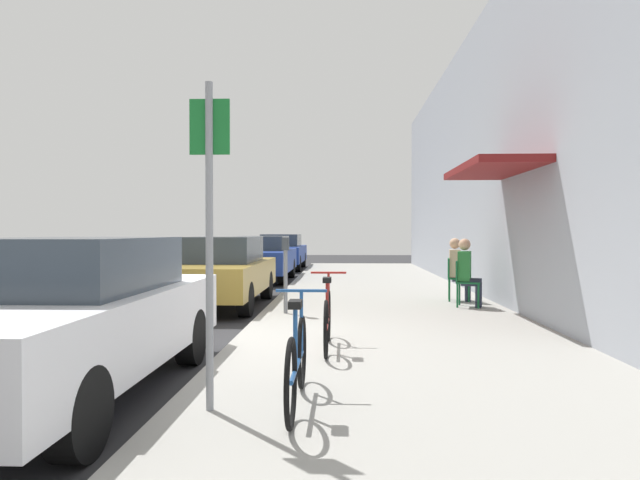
# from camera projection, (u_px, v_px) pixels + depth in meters

# --- Properties ---
(ground_plane) EXTENTS (60.00, 60.00, 0.00)m
(ground_plane) POSITION_uv_depth(u_px,v_px,m) (232.00, 350.00, 7.27)
(ground_plane) COLOR #2D2D30
(sidewalk_slab) EXTENTS (4.50, 32.00, 0.12)m
(sidewalk_slab) POSITION_uv_depth(u_px,v_px,m) (392.00, 322.00, 9.17)
(sidewalk_slab) COLOR #9E9B93
(sidewalk_slab) RESTS_ON ground_plane
(building_facade) EXTENTS (1.40, 32.00, 6.39)m
(building_facade) POSITION_uv_depth(u_px,v_px,m) (540.00, 130.00, 9.03)
(building_facade) COLOR #999EA8
(building_facade) RESTS_ON ground_plane
(parked_car_0) EXTENTS (1.80, 4.40, 1.48)m
(parked_car_0) POSITION_uv_depth(u_px,v_px,m) (66.00, 316.00, 5.15)
(parked_car_0) COLOR silver
(parked_car_0) RESTS_ON ground_plane
(parked_car_1) EXTENTS (1.80, 4.40, 1.44)m
(parked_car_1) POSITION_uv_depth(u_px,v_px,m) (219.00, 271.00, 11.48)
(parked_car_1) COLOR #A58433
(parked_car_1) RESTS_ON ground_plane
(parked_car_2) EXTENTS (1.80, 4.40, 1.41)m
(parked_car_2) POSITION_uv_depth(u_px,v_px,m) (262.00, 257.00, 17.47)
(parked_car_2) COLOR navy
(parked_car_2) RESTS_ON ground_plane
(parked_car_3) EXTENTS (1.80, 4.40, 1.44)m
(parked_car_3) POSITION_uv_depth(u_px,v_px,m) (281.00, 251.00, 22.86)
(parked_car_3) COLOR navy
(parked_car_3) RESTS_ON ground_plane
(parking_meter) EXTENTS (0.12, 0.10, 1.32)m
(parking_meter) POSITION_uv_depth(u_px,v_px,m) (286.00, 269.00, 9.70)
(parking_meter) COLOR slate
(parking_meter) RESTS_ON sidewalk_slab
(street_sign) EXTENTS (0.32, 0.06, 2.60)m
(street_sign) POSITION_uv_depth(u_px,v_px,m) (209.00, 219.00, 4.41)
(street_sign) COLOR gray
(street_sign) RESTS_ON sidewalk_slab
(bicycle_0) EXTENTS (0.46, 1.71, 0.90)m
(bicycle_0) POSITION_uv_depth(u_px,v_px,m) (297.00, 362.00, 4.53)
(bicycle_0) COLOR black
(bicycle_0) RESTS_ON sidewalk_slab
(bicycle_1) EXTENTS (0.46, 1.71, 0.90)m
(bicycle_1) POSITION_uv_depth(u_px,v_px,m) (327.00, 319.00, 6.74)
(bicycle_1) COLOR black
(bicycle_1) RESTS_ON sidewalk_slab
(cafe_chair_0) EXTENTS (0.55, 0.55, 0.87)m
(cafe_chair_0) POSITION_uv_depth(u_px,v_px,m) (464.00, 280.00, 10.56)
(cafe_chair_0) COLOR #14592D
(cafe_chair_0) RESTS_ON sidewalk_slab
(seated_patron_0) EXTENTS (0.51, 0.46, 1.29)m
(seated_patron_0) POSITION_uv_depth(u_px,v_px,m) (468.00, 270.00, 10.53)
(seated_patron_0) COLOR #232838
(seated_patron_0) RESTS_ON sidewalk_slab
(cafe_chair_1) EXTENTS (0.51, 0.51, 0.87)m
(cafe_chair_1) POSITION_uv_depth(u_px,v_px,m) (455.00, 276.00, 11.46)
(cafe_chair_1) COLOR #14592D
(cafe_chair_1) RESTS_ON sidewalk_slab
(seated_patron_1) EXTENTS (0.47, 0.41, 1.29)m
(seated_patron_1) POSITION_uv_depth(u_px,v_px,m) (458.00, 267.00, 11.45)
(seated_patron_1) COLOR #232838
(seated_patron_1) RESTS_ON sidewalk_slab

